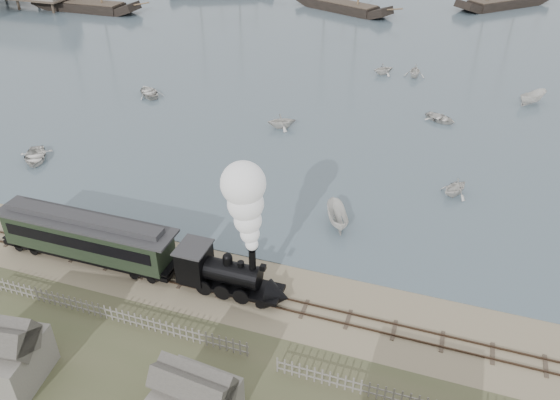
% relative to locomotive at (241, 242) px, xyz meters
% --- Properties ---
extents(ground, '(600.00, 600.00, 0.00)m').
position_rel_locomotive_xyz_m(ground, '(-0.61, 2.00, -4.53)').
color(ground, gray).
rests_on(ground, ground).
extents(rail_track, '(120.00, 1.80, 0.16)m').
position_rel_locomotive_xyz_m(rail_track, '(-0.61, 0.00, -4.49)').
color(rail_track, '#3C2C21').
rests_on(rail_track, ground).
extents(picket_fence_west, '(19.00, 0.10, 1.20)m').
position_rel_locomotive_xyz_m(picket_fence_west, '(-7.11, -5.00, -4.53)').
color(picket_fence_west, slate).
rests_on(picket_fence_west, ground).
extents(shed_left, '(5.00, 4.00, 4.10)m').
position_rel_locomotive_xyz_m(shed_left, '(-10.61, -11.00, -4.53)').
color(shed_left, slate).
rests_on(shed_left, ground).
extents(locomotive, '(7.88, 2.94, 9.83)m').
position_rel_locomotive_xyz_m(locomotive, '(0.00, 0.00, 0.00)').
color(locomotive, black).
rests_on(locomotive, ground).
extents(passenger_coach, '(14.03, 2.71, 3.41)m').
position_rel_locomotive_xyz_m(passenger_coach, '(-12.20, 0.00, -2.37)').
color(passenger_coach, black).
rests_on(passenger_coach, ground).
extents(beached_dinghy, '(3.07, 3.86, 0.72)m').
position_rel_locomotive_xyz_m(beached_dinghy, '(-8.00, 1.95, -4.17)').
color(beached_dinghy, silver).
rests_on(beached_dinghy, ground).
extents(rowboat_0, '(5.31, 4.98, 0.90)m').
position_rel_locomotive_xyz_m(rowboat_0, '(-26.75, 11.42, -4.02)').
color(rowboat_0, silver).
rests_on(rowboat_0, harbor_water).
extents(rowboat_1, '(3.90, 4.08, 1.67)m').
position_rel_locomotive_xyz_m(rowboat_1, '(-6.09, 26.48, -3.63)').
color(rowboat_1, silver).
rests_on(rowboat_1, harbor_water).
extents(rowboat_2, '(4.18, 3.00, 1.51)m').
position_rel_locomotive_xyz_m(rowboat_2, '(4.10, 10.25, -3.71)').
color(rowboat_2, silver).
rests_on(rowboat_2, harbor_water).
extents(rowboat_3, '(4.06, 4.45, 0.75)m').
position_rel_locomotive_xyz_m(rowboat_3, '(10.41, 33.94, -4.09)').
color(rowboat_3, silver).
rests_on(rowboat_3, harbor_water).
extents(rowboat_4, '(3.91, 3.78, 1.58)m').
position_rel_locomotive_xyz_m(rowboat_4, '(12.93, 18.10, -3.68)').
color(rowboat_4, silver).
rests_on(rowboat_4, harbor_water).
extents(rowboat_5, '(4.08, 3.88, 1.58)m').
position_rel_locomotive_xyz_m(rowboat_5, '(20.42, 42.71, -3.67)').
color(rowboat_5, silver).
rests_on(rowboat_5, harbor_water).
extents(rowboat_6, '(5.10, 5.17, 0.88)m').
position_rel_locomotive_xyz_m(rowboat_6, '(-24.93, 30.26, -4.03)').
color(rowboat_6, silver).
rests_on(rowboat_6, harbor_water).
extents(rowboat_7, '(3.32, 2.89, 1.70)m').
position_rel_locomotive_xyz_m(rowboat_7, '(5.81, 47.70, -3.61)').
color(rowboat_7, silver).
rests_on(rowboat_7, harbor_water).
extents(rowboat_8, '(3.96, 4.00, 1.60)m').
position_rel_locomotive_xyz_m(rowboat_8, '(1.62, 47.36, -3.67)').
color(rowboat_8, silver).
rests_on(rowboat_8, harbor_water).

